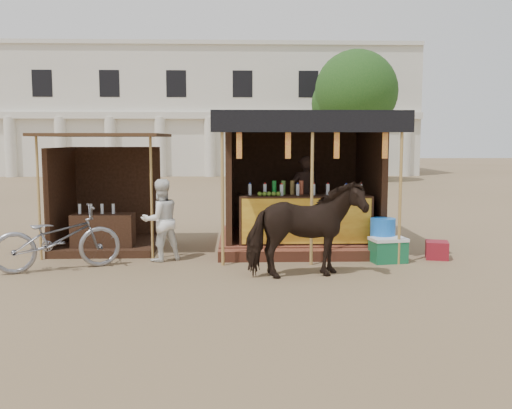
% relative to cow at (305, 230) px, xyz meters
% --- Properties ---
extents(ground, '(120.00, 120.00, 0.00)m').
position_rel_cow_xyz_m(ground, '(-0.77, -0.58, -0.80)').
color(ground, '#846B4C').
rests_on(ground, ground).
extents(main_stall, '(3.60, 3.61, 2.78)m').
position_rel_cow_xyz_m(main_stall, '(0.23, 2.78, 0.23)').
color(main_stall, brown).
rests_on(main_stall, ground).
extents(secondary_stall, '(2.40, 2.40, 2.38)m').
position_rel_cow_xyz_m(secondary_stall, '(-3.94, 2.65, 0.05)').
color(secondary_stall, '#3C2216').
rests_on(secondary_stall, ground).
extents(cow, '(2.03, 1.22, 1.60)m').
position_rel_cow_xyz_m(cow, '(0.00, 0.00, 0.00)').
color(cow, black).
rests_on(cow, ground).
extents(motorbike, '(2.25, 1.51, 1.12)m').
position_rel_cow_xyz_m(motorbike, '(-4.23, 0.70, -0.24)').
color(motorbike, gray).
rests_on(motorbike, ground).
extents(bystander, '(0.93, 0.87, 1.53)m').
position_rel_cow_xyz_m(bystander, '(-2.54, 1.42, -0.03)').
color(bystander, white).
rests_on(bystander, ground).
extents(blue_barrel, '(0.59, 0.59, 0.78)m').
position_rel_cow_xyz_m(blue_barrel, '(1.64, 1.42, -0.41)').
color(blue_barrel, blue).
rests_on(blue_barrel, ground).
extents(red_crate, '(0.51, 0.52, 0.34)m').
position_rel_cow_xyz_m(red_crate, '(2.69, 1.42, -0.63)').
color(red_crate, maroon).
rests_on(red_crate, ground).
extents(cooler, '(0.71, 0.54, 0.46)m').
position_rel_cow_xyz_m(cooler, '(1.68, 1.14, -0.57)').
color(cooler, '#16653C').
rests_on(cooler, ground).
extents(background_building, '(26.00, 7.45, 8.18)m').
position_rel_cow_xyz_m(background_building, '(-2.77, 29.36, 3.18)').
color(background_building, silver).
rests_on(background_building, ground).
extents(tree, '(4.50, 4.40, 7.00)m').
position_rel_cow_xyz_m(tree, '(5.04, 21.56, 3.83)').
color(tree, '#382314').
rests_on(tree, ground).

